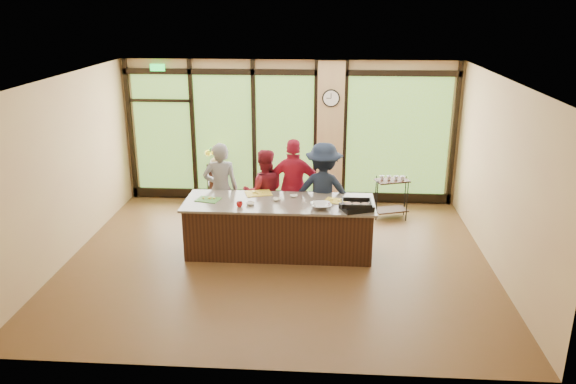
# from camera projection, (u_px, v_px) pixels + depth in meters

# --- Properties ---
(floor) EXTENTS (7.00, 7.00, 0.00)m
(floor) POSITION_uv_depth(u_px,v_px,m) (278.00, 259.00, 9.44)
(floor) COLOR brown
(floor) RESTS_ON ground
(ceiling) EXTENTS (7.00, 7.00, 0.00)m
(ceiling) POSITION_uv_depth(u_px,v_px,m) (277.00, 79.00, 8.47)
(ceiling) COLOR white
(ceiling) RESTS_ON back_wall
(back_wall) EXTENTS (7.00, 0.00, 7.00)m
(back_wall) POSITION_uv_depth(u_px,v_px,m) (290.00, 132.00, 11.79)
(back_wall) COLOR tan
(back_wall) RESTS_ON floor
(left_wall) EXTENTS (0.00, 6.00, 6.00)m
(left_wall) POSITION_uv_depth(u_px,v_px,m) (65.00, 170.00, 9.18)
(left_wall) COLOR tan
(left_wall) RESTS_ON floor
(right_wall) EXTENTS (0.00, 6.00, 6.00)m
(right_wall) POSITION_uv_depth(u_px,v_px,m) (501.00, 178.00, 8.73)
(right_wall) COLOR tan
(right_wall) RESTS_ON floor
(window_wall) EXTENTS (6.90, 0.12, 3.00)m
(window_wall) POSITION_uv_depth(u_px,v_px,m) (297.00, 138.00, 11.77)
(window_wall) COLOR tan
(window_wall) RESTS_ON floor
(island_base) EXTENTS (3.10, 1.00, 0.88)m
(island_base) POSITION_uv_depth(u_px,v_px,m) (279.00, 228.00, 9.58)
(island_base) COLOR black
(island_base) RESTS_ON floor
(countertop) EXTENTS (3.20, 1.10, 0.04)m
(countertop) POSITION_uv_depth(u_px,v_px,m) (279.00, 203.00, 9.43)
(countertop) COLOR gray
(countertop) RESTS_ON island_base
(wall_clock) EXTENTS (0.36, 0.04, 0.36)m
(wall_clock) POSITION_uv_depth(u_px,v_px,m) (331.00, 98.00, 11.37)
(wall_clock) COLOR black
(wall_clock) RESTS_ON window_wall
(cook_left) EXTENTS (0.71, 0.54, 1.75)m
(cook_left) POSITION_uv_depth(u_px,v_px,m) (221.00, 189.00, 10.19)
(cook_left) COLOR slate
(cook_left) RESTS_ON floor
(cook_midleft) EXTENTS (0.89, 0.75, 1.61)m
(cook_midleft) POSITION_uv_depth(u_px,v_px,m) (264.00, 192.00, 10.26)
(cook_midleft) COLOR maroon
(cook_midleft) RESTS_ON floor
(cook_midright) EXTENTS (1.07, 0.49, 1.80)m
(cook_midright) POSITION_uv_depth(u_px,v_px,m) (294.00, 187.00, 10.21)
(cook_midright) COLOR #AC1A34
(cook_midright) RESTS_ON floor
(cook_right) EXTENTS (1.23, 0.81, 1.78)m
(cook_right) POSITION_uv_depth(u_px,v_px,m) (323.00, 191.00, 10.03)
(cook_right) COLOR #171F33
(cook_right) RESTS_ON floor
(roasting_pan) EXTENTS (0.58, 0.52, 0.08)m
(roasting_pan) POSITION_uv_depth(u_px,v_px,m) (357.00, 207.00, 9.04)
(roasting_pan) COLOR black
(roasting_pan) RESTS_ON countertop
(mixing_bowl) EXTENTS (0.38, 0.38, 0.08)m
(mixing_bowl) POSITION_uv_depth(u_px,v_px,m) (321.00, 206.00, 9.11)
(mixing_bowl) COLOR silver
(mixing_bowl) RESTS_ON countertop
(cutting_board_left) EXTENTS (0.44, 0.37, 0.01)m
(cutting_board_left) POSITION_uv_depth(u_px,v_px,m) (208.00, 200.00, 9.51)
(cutting_board_left) COLOR #3F822F
(cutting_board_left) RESTS_ON countertop
(cutting_board_center) EXTENTS (0.52, 0.45, 0.01)m
(cutting_board_center) POSITION_uv_depth(u_px,v_px,m) (258.00, 193.00, 9.82)
(cutting_board_center) COLOR gold
(cutting_board_center) RESTS_ON countertop
(cutting_board_right) EXTENTS (0.45, 0.39, 0.01)m
(cutting_board_right) POSITION_uv_depth(u_px,v_px,m) (336.00, 201.00, 9.45)
(cutting_board_right) COLOR gold
(cutting_board_right) RESTS_ON countertop
(prep_bowl_near) EXTENTS (0.18, 0.18, 0.04)m
(prep_bowl_near) POSITION_uv_depth(u_px,v_px,m) (250.00, 204.00, 9.27)
(prep_bowl_near) COLOR white
(prep_bowl_near) RESTS_ON countertop
(prep_bowl_mid) EXTENTS (0.14, 0.14, 0.04)m
(prep_bowl_mid) POSITION_uv_depth(u_px,v_px,m) (276.00, 200.00, 9.47)
(prep_bowl_mid) COLOR white
(prep_bowl_mid) RESTS_ON countertop
(prep_bowl_far) EXTENTS (0.14, 0.14, 0.03)m
(prep_bowl_far) POSITION_uv_depth(u_px,v_px,m) (294.00, 196.00, 9.65)
(prep_bowl_far) COLOR white
(prep_bowl_far) RESTS_ON countertop
(red_ramekin) EXTENTS (0.10, 0.10, 0.08)m
(red_ramekin) POSITION_uv_depth(u_px,v_px,m) (240.00, 204.00, 9.18)
(red_ramekin) COLOR #A81012
(red_ramekin) RESTS_ON countertop
(flower_stand) EXTENTS (0.51, 0.51, 0.81)m
(flower_stand) POSITION_uv_depth(u_px,v_px,m) (218.00, 184.00, 11.98)
(flower_stand) COLOR black
(flower_stand) RESTS_ON floor
(flower_vase) EXTENTS (0.29, 0.29, 0.29)m
(flower_vase) POSITION_uv_depth(u_px,v_px,m) (217.00, 160.00, 11.80)
(flower_vase) COLOR olive
(flower_vase) RESTS_ON flower_stand
(bar_cart) EXTENTS (0.72, 0.55, 0.88)m
(bar_cart) POSITION_uv_depth(u_px,v_px,m) (391.00, 193.00, 11.09)
(bar_cart) COLOR black
(bar_cart) RESTS_ON floor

